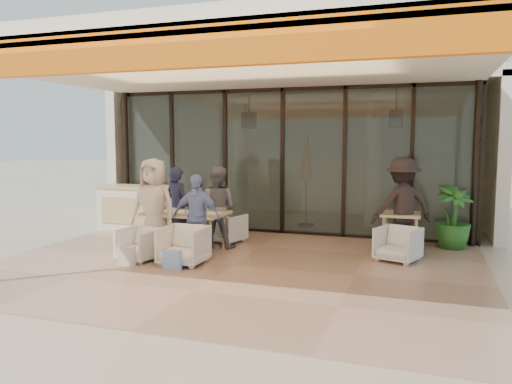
# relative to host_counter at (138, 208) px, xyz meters

# --- Properties ---
(ground) EXTENTS (70.00, 70.00, 0.00)m
(ground) POSITION_rel_host_counter_xyz_m (3.24, -2.30, -0.53)
(ground) COLOR #C6B293
(ground) RESTS_ON ground
(terrace_floor) EXTENTS (8.00, 6.00, 0.01)m
(terrace_floor) POSITION_rel_host_counter_xyz_m (3.24, -2.30, -0.53)
(terrace_floor) COLOR tan
(terrace_floor) RESTS_ON ground
(terrace_structure) EXTENTS (8.00, 6.00, 3.40)m
(terrace_structure) POSITION_rel_host_counter_xyz_m (3.24, -2.56, 2.72)
(terrace_structure) COLOR silver
(terrace_structure) RESTS_ON ground
(glass_storefront) EXTENTS (8.08, 0.10, 3.20)m
(glass_storefront) POSITION_rel_host_counter_xyz_m (3.24, 0.70, 1.07)
(glass_storefront) COLOR #9EADA3
(glass_storefront) RESTS_ON ground
(interior_block) EXTENTS (9.05, 3.62, 3.52)m
(interior_block) POSITION_rel_host_counter_xyz_m (3.25, 3.02, 1.70)
(interior_block) COLOR silver
(interior_block) RESTS_ON ground
(host_counter) EXTENTS (1.85, 0.65, 1.04)m
(host_counter) POSITION_rel_host_counter_xyz_m (0.00, 0.00, 0.00)
(host_counter) COLOR silver
(host_counter) RESTS_ON ground
(dining_table) EXTENTS (1.50, 0.90, 0.93)m
(dining_table) POSITION_rel_host_counter_xyz_m (2.01, -1.53, 0.16)
(dining_table) COLOR #D9BD84
(dining_table) RESTS_ON ground
(chair_far_left) EXTENTS (0.88, 0.85, 0.72)m
(chair_far_left) POSITION_rel_host_counter_xyz_m (1.59, -0.59, -0.17)
(chair_far_left) COLOR white
(chair_far_left) RESTS_ON ground
(chair_far_right) EXTENTS (0.78, 0.76, 0.66)m
(chair_far_right) POSITION_rel_host_counter_xyz_m (2.43, -0.59, -0.20)
(chair_far_right) COLOR white
(chair_far_right) RESTS_ON ground
(chair_near_left) EXTENTS (0.74, 0.71, 0.64)m
(chair_near_left) POSITION_rel_host_counter_xyz_m (1.59, -2.49, -0.21)
(chair_near_left) COLOR white
(chair_near_left) RESTS_ON ground
(chair_near_right) EXTENTS (0.71, 0.66, 0.73)m
(chair_near_right) POSITION_rel_host_counter_xyz_m (2.43, -2.49, -0.17)
(chair_near_right) COLOR white
(chair_near_right) RESTS_ON ground
(diner_navy) EXTENTS (0.65, 0.53, 1.55)m
(diner_navy) POSITION_rel_host_counter_xyz_m (1.59, -1.09, 0.25)
(diner_navy) COLOR #1A1D3A
(diner_navy) RESTS_ON ground
(diner_grey) EXTENTS (0.83, 0.67, 1.58)m
(diner_grey) POSITION_rel_host_counter_xyz_m (2.43, -1.09, 0.26)
(diner_grey) COLOR slate
(diner_grey) RESTS_ON ground
(diner_cream) EXTENTS (0.87, 0.59, 1.75)m
(diner_cream) POSITION_rel_host_counter_xyz_m (1.59, -1.99, 0.35)
(diner_cream) COLOR beige
(diner_cream) RESTS_ON ground
(diner_periwinkle) EXTENTS (0.89, 0.39, 1.49)m
(diner_periwinkle) POSITION_rel_host_counter_xyz_m (2.43, -1.99, 0.22)
(diner_periwinkle) COLOR #7B8BCD
(diner_periwinkle) RESTS_ON ground
(tote_bag_cream) EXTENTS (0.30, 0.10, 0.34)m
(tote_bag_cream) POSITION_rel_host_counter_xyz_m (1.59, -2.89, -0.36)
(tote_bag_cream) COLOR silver
(tote_bag_cream) RESTS_ON ground
(tote_bag_blue) EXTENTS (0.30, 0.10, 0.34)m
(tote_bag_blue) POSITION_rel_host_counter_xyz_m (2.43, -2.89, -0.36)
(tote_bag_blue) COLOR #99BFD8
(tote_bag_blue) RESTS_ON ground
(side_table) EXTENTS (0.70, 0.70, 0.74)m
(side_table) POSITION_rel_host_counter_xyz_m (5.80, -0.37, 0.11)
(side_table) COLOR #D9BD84
(side_table) RESTS_ON ground
(side_chair) EXTENTS (0.82, 0.80, 0.67)m
(side_chair) POSITION_rel_host_counter_xyz_m (5.80, -1.12, -0.20)
(side_chair) COLOR white
(side_chair) RESTS_ON ground
(standing_woman) EXTENTS (1.32, 1.12, 1.77)m
(standing_woman) POSITION_rel_host_counter_xyz_m (5.83, -0.46, 0.35)
(standing_woman) COLOR black
(standing_woman) RESTS_ON ground
(potted_palm) EXTENTS (0.91, 0.91, 1.21)m
(potted_palm) POSITION_rel_host_counter_xyz_m (6.74, 0.25, 0.08)
(potted_palm) COLOR #1E5919
(potted_palm) RESTS_ON ground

